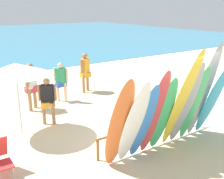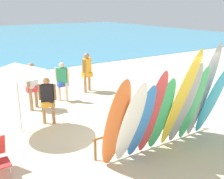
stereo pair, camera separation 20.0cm
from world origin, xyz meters
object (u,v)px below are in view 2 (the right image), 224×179
surfboard_grey_8 (203,93)px  beachgoer_strolling (48,98)px  surfboard_blue_2 (141,123)px  surfboard_yellow_5 (180,101)px  surfboard_green_7 (193,105)px  beachgoer_near_rack (32,83)px  surfboard_red_3 (152,114)px  surfboard_grey_6 (185,105)px  surfboard_teal_9 (211,102)px  surfboard_orange_0 (116,126)px  beachgoer_midbeach (62,79)px  beachgoer_photographing (87,70)px  beach_umbrella (15,69)px  surfboard_white_1 (130,125)px  surfboard_green_4 (161,115)px  surfboard_rack (151,126)px

surfboard_grey_8 → beachgoer_strolling: size_ratio=1.90×
surfboard_blue_2 → surfboard_yellow_5: 1.16m
surfboard_green_7 → beachgoer_near_rack: (-2.73, 4.85, -0.12)m
surfboard_red_3 → surfboard_grey_6: (1.02, -0.06, 0.04)m
surfboard_grey_8 → surfboard_teal_9: size_ratio=1.26×
surfboard_grey_6 → surfboard_teal_9: 1.06m
surfboard_blue_2 → beachgoer_near_rack: 4.95m
surfboard_orange_0 → beachgoer_midbeach: size_ratio=1.54×
beachgoer_photographing → beach_umbrella: 4.39m
surfboard_blue_2 → surfboard_green_7: size_ratio=0.93×
surfboard_grey_8 → surfboard_red_3: bearing=-179.2°
beachgoer_near_rack → beach_umbrella: bearing=-160.1°
surfboard_white_1 → surfboard_green_7: surfboard_green_7 is taller
surfboard_white_1 → beachgoer_photographing: surfboard_white_1 is taller
surfboard_grey_6 → surfboard_red_3: bearing=178.0°
surfboard_orange_0 → surfboard_green_4: 1.38m
surfboard_rack → beachgoer_near_rack: bearing=113.7°
beachgoer_near_rack → surfboard_orange_0: bearing=-128.0°
surfboard_orange_0 → beachgoer_near_rack: 4.89m
beachgoer_midbeach → beachgoer_strolling: bearing=-79.6°
surfboard_white_1 → surfboard_grey_8: bearing=-1.0°
surfboard_teal_9 → beachgoer_midbeach: bearing=115.6°
surfboard_yellow_5 → beachgoer_near_rack: 5.41m
surfboard_orange_0 → beachgoer_midbeach: 5.22m
surfboard_grey_6 → surfboard_orange_0: bearing=-179.4°
beachgoer_strolling → beach_umbrella: bearing=39.8°
surfboard_rack → surfboard_yellow_5: size_ratio=1.25×
surfboard_yellow_5 → beach_umbrella: size_ratio=1.37×
surfboard_yellow_5 → beachgoer_strolling: surfboard_yellow_5 is taller
surfboard_white_1 → surfboard_green_7: 2.10m
surfboard_rack → surfboard_teal_9: size_ratio=1.59×
surfboard_orange_0 → surfboard_blue_2: bearing=3.2°
surfboard_grey_6 → surfboard_teal_9: size_ratio=1.10×
surfboard_yellow_5 → surfboard_green_7: size_ratio=1.26×
surfboard_teal_9 → beachgoer_photographing: size_ratio=1.34×
surfboard_orange_0 → beach_umbrella: bearing=110.7°
surfboard_teal_9 → surfboard_orange_0: bearing=-177.5°
surfboard_blue_2 → surfboard_grey_6: bearing=-5.5°
beach_umbrella → surfboard_teal_9: bearing=-37.0°
beach_umbrella → beachgoer_strolling: bearing=6.8°
surfboard_rack → surfboard_grey_6: (0.49, -0.68, 0.70)m
surfboard_green_4 → surfboard_blue_2: bearing=-173.2°
surfboard_grey_6 → beachgoer_near_rack: surfboard_grey_6 is taller
surfboard_grey_6 → beachgoer_photographing: 5.72m
surfboard_yellow_5 → beach_umbrella: surfboard_yellow_5 is taller
surfboard_rack → surfboard_grey_6: surfboard_grey_6 is taller
surfboard_white_1 → beachgoer_near_rack: size_ratio=1.35×
surfboard_green_4 → beachgoer_midbeach: surfboard_green_4 is taller
surfboard_yellow_5 → surfboard_grey_8: size_ratio=1.01×
surfboard_teal_9 → beachgoer_photographing: bearing=100.6°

